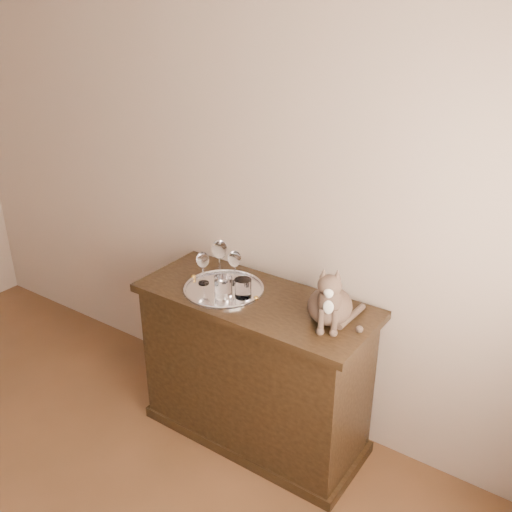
{
  "coord_description": "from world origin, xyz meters",
  "views": [
    {
      "loc": [
        1.98,
        -0.05,
        2.2
      ],
      "look_at": [
        0.6,
        1.95,
        1.07
      ],
      "focal_mm": 40.0,
      "sensor_mm": 36.0,
      "label": 1
    }
  ],
  "objects_px": {
    "sideboard": "(255,369)",
    "tumbler_c": "(243,288)",
    "cat": "(331,290)",
    "wine_glass_a": "(220,259)",
    "wine_glass_c": "(203,268)",
    "wine_glass_b": "(235,267)",
    "tray": "(224,290)",
    "tumbler_a": "(223,287)"
  },
  "relations": [
    {
      "from": "cat",
      "to": "sideboard",
      "type": "bearing_deg",
      "value": 159.11
    },
    {
      "from": "sideboard",
      "to": "tumbler_a",
      "type": "height_order",
      "value": "tumbler_a"
    },
    {
      "from": "wine_glass_c",
      "to": "cat",
      "type": "distance_m",
      "value": 0.69
    },
    {
      "from": "tumbler_c",
      "to": "cat",
      "type": "height_order",
      "value": "cat"
    },
    {
      "from": "tumbler_c",
      "to": "wine_glass_b",
      "type": "bearing_deg",
      "value": 141.69
    },
    {
      "from": "tray",
      "to": "tumbler_a",
      "type": "bearing_deg",
      "value": -53.39
    },
    {
      "from": "tray",
      "to": "wine_glass_a",
      "type": "xyz_separation_m",
      "value": [
        -0.09,
        0.09,
        0.11
      ]
    },
    {
      "from": "sideboard",
      "to": "tray",
      "type": "distance_m",
      "value": 0.46
    },
    {
      "from": "sideboard",
      "to": "tumbler_a",
      "type": "xyz_separation_m",
      "value": [
        -0.13,
        -0.09,
        0.48
      ]
    },
    {
      "from": "wine_glass_c",
      "to": "cat",
      "type": "xyz_separation_m",
      "value": [
        0.69,
        0.05,
        0.06
      ]
    },
    {
      "from": "sideboard",
      "to": "tumbler_c",
      "type": "relative_size",
      "value": 12.9
    },
    {
      "from": "wine_glass_a",
      "to": "cat",
      "type": "bearing_deg",
      "value": -3.75
    },
    {
      "from": "wine_glass_c",
      "to": "tumbler_c",
      "type": "relative_size",
      "value": 1.84
    },
    {
      "from": "wine_glass_a",
      "to": "cat",
      "type": "distance_m",
      "value": 0.66
    },
    {
      "from": "wine_glass_b",
      "to": "cat",
      "type": "relative_size",
      "value": 0.57
    },
    {
      "from": "tray",
      "to": "cat",
      "type": "height_order",
      "value": "cat"
    },
    {
      "from": "wine_glass_a",
      "to": "wine_glass_b",
      "type": "bearing_deg",
      "value": -1.65
    },
    {
      "from": "sideboard",
      "to": "tumbler_c",
      "type": "bearing_deg",
      "value": -137.45
    },
    {
      "from": "wine_glass_a",
      "to": "sideboard",
      "type": "bearing_deg",
      "value": -12.43
    },
    {
      "from": "tray",
      "to": "wine_glass_b",
      "type": "distance_m",
      "value": 0.12
    },
    {
      "from": "wine_glass_c",
      "to": "tumbler_c",
      "type": "xyz_separation_m",
      "value": [
        0.25,
        -0.0,
        -0.04
      ]
    },
    {
      "from": "tumbler_a",
      "to": "tumbler_c",
      "type": "distance_m",
      "value": 0.1
    },
    {
      "from": "tray",
      "to": "wine_glass_b",
      "type": "height_order",
      "value": "wine_glass_b"
    },
    {
      "from": "wine_glass_a",
      "to": "tumbler_a",
      "type": "relative_size",
      "value": 2.11
    },
    {
      "from": "wine_glass_c",
      "to": "sideboard",
      "type": "bearing_deg",
      "value": 7.34
    },
    {
      "from": "sideboard",
      "to": "cat",
      "type": "relative_size",
      "value": 3.89
    },
    {
      "from": "wine_glass_c",
      "to": "wine_glass_a",
      "type": "bearing_deg",
      "value": 70.86
    },
    {
      "from": "tumbler_a",
      "to": "tray",
      "type": "bearing_deg",
      "value": 126.61
    },
    {
      "from": "wine_glass_a",
      "to": "wine_glass_b",
      "type": "xyz_separation_m",
      "value": [
        0.1,
        -0.0,
        -0.02
      ]
    },
    {
      "from": "tray",
      "to": "wine_glass_b",
      "type": "relative_size",
      "value": 2.26
    },
    {
      "from": "tumbler_c",
      "to": "wine_glass_a",
      "type": "bearing_deg",
      "value": 155.92
    },
    {
      "from": "sideboard",
      "to": "wine_glass_c",
      "type": "bearing_deg",
      "value": -172.66
    },
    {
      "from": "wine_glass_b",
      "to": "cat",
      "type": "bearing_deg",
      "value": -4.12
    },
    {
      "from": "sideboard",
      "to": "tumbler_a",
      "type": "relative_size",
      "value": 12.0
    },
    {
      "from": "wine_glass_c",
      "to": "tumbler_a",
      "type": "relative_size",
      "value": 1.72
    },
    {
      "from": "wine_glass_a",
      "to": "tray",
      "type": "bearing_deg",
      "value": -44.06
    },
    {
      "from": "sideboard",
      "to": "wine_glass_c",
      "type": "xyz_separation_m",
      "value": [
        -0.29,
        -0.04,
        0.52
      ]
    },
    {
      "from": "tray",
      "to": "sideboard",
      "type": "bearing_deg",
      "value": 10.15
    },
    {
      "from": "wine_glass_c",
      "to": "tumbler_c",
      "type": "height_order",
      "value": "wine_glass_c"
    },
    {
      "from": "wine_glass_b",
      "to": "tumbler_c",
      "type": "relative_size",
      "value": 1.9
    },
    {
      "from": "wine_glass_a",
      "to": "wine_glass_c",
      "type": "relative_size",
      "value": 1.23
    },
    {
      "from": "cat",
      "to": "tumbler_a",
      "type": "bearing_deg",
      "value": 167.88
    }
  ]
}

